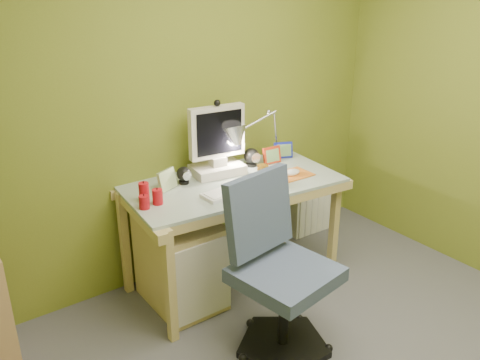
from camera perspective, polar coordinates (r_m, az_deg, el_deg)
wall_back at (r=3.36m, az=-6.11°, el=8.68°), size 3.20×0.01×2.40m
slope_ceiling at (r=1.39m, az=-9.39°, el=16.57°), size 1.10×3.20×1.10m
desk at (r=3.42m, az=-0.75°, el=-5.88°), size 1.43×0.81×0.74m
monitor at (r=3.31m, az=-2.62°, el=5.21°), size 0.43×0.28×0.55m
speaker_left at (r=3.24m, az=-6.34°, el=0.52°), size 0.10×0.10×0.11m
speaker_right at (r=3.51m, az=1.29°, el=2.59°), size 0.12×0.12×0.13m
keyboard at (r=3.11m, az=-0.49°, el=-1.12°), size 0.45×0.17×0.02m
mousepad at (r=3.38m, az=5.85°, el=0.59°), size 0.26×0.19×0.01m
mouse at (r=3.38m, az=5.86°, el=0.86°), size 0.12×0.08×0.04m
amber_tumbler at (r=3.29m, az=2.58°, el=0.87°), size 0.08×0.08×0.10m
candle_cluster at (r=2.97m, az=-10.38°, el=-1.65°), size 0.17×0.15×0.12m
photo_frame_red at (r=3.57m, az=3.59°, el=2.80°), size 0.14×0.03×0.12m
photo_frame_blue at (r=3.69m, az=4.88°, el=3.37°), size 0.13×0.07×0.12m
photo_frame_green at (r=3.16m, az=-8.19°, el=0.02°), size 0.14×0.08×0.13m
desk_lamp at (r=3.57m, az=3.43°, el=6.39°), size 0.54×0.32×0.55m
task_chair at (r=2.76m, az=5.15°, el=-10.20°), size 0.64×0.64×1.01m
radiator at (r=4.19m, az=7.77°, el=-3.29°), size 0.38×0.17×0.38m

